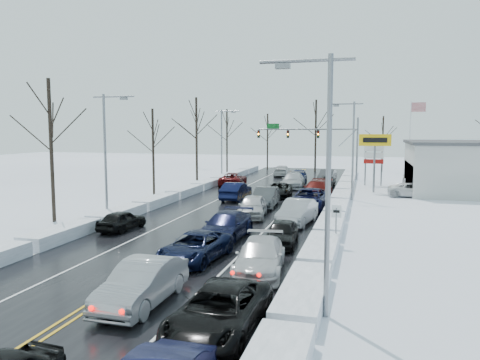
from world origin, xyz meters
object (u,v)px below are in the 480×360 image
(traffic_signal_mast, at_px, (318,137))
(tires_plus_sign, at_px, (375,144))
(flagpole, at_px, (411,134))
(oncoming_car_0, at_px, (236,200))

(traffic_signal_mast, height_order, tires_plus_sign, traffic_signal_mast)
(tires_plus_sign, bearing_deg, flagpole, 71.56)
(traffic_signal_mast, xyz_separation_m, flagpole, (11.72, 2.01, 0.45))
(tires_plus_sign, bearing_deg, oncoming_car_0, -144.51)
(flagpole, relative_size, oncoming_car_0, 2.00)
(tires_plus_sign, height_order, flagpole, flagpole)
(traffic_signal_mast, relative_size, oncoming_car_0, 2.65)
(traffic_signal_mast, bearing_deg, tires_plus_sign, -59.54)
(tires_plus_sign, distance_m, oncoming_car_0, 15.96)
(flagpole, height_order, oncoming_car_0, flagpole)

